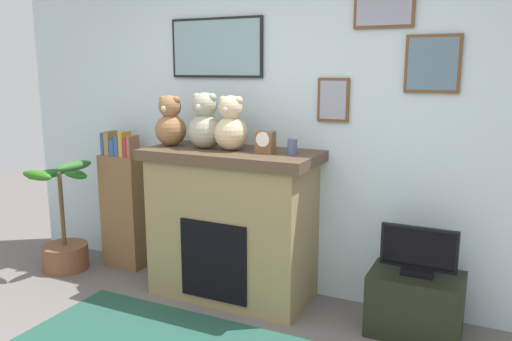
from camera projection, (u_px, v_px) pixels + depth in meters
name	position (u px, v px, depth m)	size (l,w,h in m)	color
back_wall	(288.00, 128.00, 3.96)	(5.20, 0.15, 2.60)	silver
fireplace	(232.00, 223.00, 3.93)	(1.33, 0.64, 1.16)	#8E7A4F
bookshelf	(122.00, 205.00, 4.51)	(0.37, 0.16, 1.23)	brown
potted_plant	(64.00, 236.00, 4.50)	(0.54, 0.52, 0.99)	brown
tv_stand	(415.00, 304.00, 3.40)	(0.60, 0.40, 0.42)	black
television	(418.00, 253.00, 3.33)	(0.49, 0.14, 0.33)	black
candle_jar	(292.00, 147.00, 3.57)	(0.07, 0.07, 0.11)	#4C517A
mantel_clock	(265.00, 142.00, 3.66)	(0.13, 0.10, 0.16)	brown
teddy_bear_grey	(170.00, 123.00, 3.99)	(0.25, 0.25, 0.40)	#8F6440
teddy_bear_cream	(205.00, 123.00, 3.85)	(0.26, 0.26, 0.42)	#9E9F85
teddy_bear_brown	(231.00, 126.00, 3.76)	(0.25, 0.25, 0.41)	#D0B890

